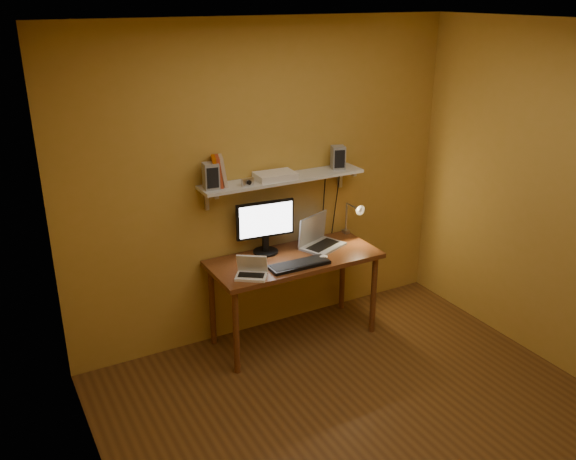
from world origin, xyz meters
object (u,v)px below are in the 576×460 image
speaker_left (211,176)px  router (275,176)px  laptop (318,238)px  monitor (265,224)px  speaker_right (338,157)px  desk_lamp (354,215)px  shelf_camera (248,182)px  wall_shelf (283,179)px  mouse (323,257)px  netbook (252,270)px  desk (294,267)px  keyboard (299,265)px

speaker_left → router: size_ratio=0.63×
laptop → router: size_ratio=1.34×
monitor → speaker_right: size_ratio=2.55×
desk_lamp → shelf_camera: (-1.01, -0.00, 0.45)m
wall_shelf → mouse: wall_shelf is taller
mouse → netbook: bearing=167.5°
desk → speaker_right: 0.98m
desk → wall_shelf: bearing=90.0°
keyboard → router: 0.73m
router → wall_shelf: bearing=9.9°
speaker_left → router: (0.54, -0.00, -0.07)m
netbook → router: 0.79m
desk → router: router is taller
speaker_right → shelf_camera: bearing=-156.8°
netbook → speaker_right: (0.98, 0.36, 0.67)m
keyboard → monitor: bearing=107.4°
wall_shelf → speaker_right: bearing=0.4°
speaker_right → desk_lamp: bearing=-9.4°
wall_shelf → desk_lamp: 0.77m
monitor → shelf_camera: (-0.18, -0.07, 0.41)m
wall_shelf → keyboard: size_ratio=2.86×
keyboard → speaker_left: speaker_left is taller
desk → speaker_left: size_ratio=7.03×
keyboard → desk_lamp: 0.80m
laptop → shelf_camera: bearing=156.6°
speaker_left → shelf_camera: 0.29m
monitor → router: (0.09, -0.01, 0.40)m
desk_lamp → router: (-0.74, 0.05, 0.44)m
desk → laptop: laptop is taller
laptop → router: bearing=146.4°
speaker_right → keyboard: bearing=-129.2°
desk → desk_lamp: size_ratio=3.73×
speaker_left → shelf_camera: (0.27, -0.06, -0.07)m
laptop → mouse: laptop is taller
wall_shelf → keyboard: bearing=-98.4°
monitor → speaker_left: 0.66m
mouse → router: (-0.26, 0.33, 0.63)m
shelf_camera → laptop: bearing=-1.4°
netbook → desk_lamp: 1.17m
monitor → netbook: bearing=-124.1°
laptop → shelf_camera: shelf_camera is taller
laptop → speaker_left: (-0.91, 0.08, 0.65)m
mouse → shelf_camera: 0.87m
wall_shelf → laptop: wall_shelf is taller
wall_shelf → monitor: wall_shelf is taller
wall_shelf → speaker_left: size_ratio=7.03×
keyboard → wall_shelf: bearing=82.4°
monitor → netbook: 0.50m
keyboard → speaker_left: size_ratio=2.46×
router → speaker_left: bearing=179.5°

